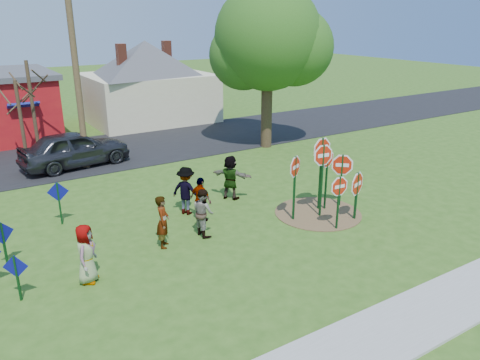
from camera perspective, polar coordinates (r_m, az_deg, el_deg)
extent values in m
plane|color=#315718|center=(16.09, -5.16, -6.28)|extent=(120.00, 120.00, 0.00)
cube|color=#9E9E99|center=(11.10, 13.31, -19.70)|extent=(22.00, 1.80, 0.08)
cube|color=black|center=(26.25, -16.81, 3.23)|extent=(120.00, 7.50, 0.04)
cylinder|color=brown|center=(17.67, 9.47, -3.99)|extent=(3.20, 3.20, 0.03)
cube|color=navy|center=(27.97, -24.92, 8.24)|extent=(1.60, 0.78, 0.45)
cube|color=beige|center=(33.65, -11.13, 9.86)|extent=(8.00, 7.00, 3.20)
pyramid|color=#4C4C51|center=(33.26, -11.57, 16.33)|extent=(9.40, 9.40, 2.20)
cube|color=brown|center=(31.69, -14.26, 14.55)|extent=(0.55, 0.55, 1.40)
cube|color=brown|center=(34.99, -8.94, 15.29)|extent=(0.55, 0.55, 1.40)
cube|color=#103D1A|center=(16.17, 11.87, -2.81)|extent=(0.05, 0.07, 1.91)
cylinder|color=white|center=(15.95, 12.02, -0.76)|extent=(0.93, 0.09, 0.93)
cylinder|color=red|center=(15.95, 12.02, -0.76)|extent=(0.80, 0.08, 0.80)
cube|color=white|center=(15.95, 12.02, -0.76)|extent=(0.41, 0.04, 0.12)
cube|color=#103D1A|center=(17.57, 9.78, 0.67)|extent=(0.07, 0.08, 2.79)
cylinder|color=white|center=(17.29, 9.96, 3.73)|extent=(1.16, 0.12, 1.16)
cylinder|color=red|center=(17.29, 9.96, 3.73)|extent=(1.00, 0.11, 1.00)
cube|color=white|center=(17.29, 9.96, 3.73)|extent=(0.51, 0.05, 0.14)
cylinder|color=gold|center=(17.29, 9.96, 3.73)|extent=(1.16, 0.11, 1.16)
cube|color=#103D1A|center=(16.97, 9.91, -0.16)|extent=(0.06, 0.08, 2.71)
cylinder|color=white|center=(16.67, 10.11, 2.98)|extent=(1.05, 0.13, 1.05)
cylinder|color=red|center=(16.67, 10.11, 2.98)|extent=(0.90, 0.12, 0.91)
cube|color=white|center=(16.67, 10.11, 2.98)|extent=(0.46, 0.06, 0.13)
cube|color=#103D1A|center=(17.69, 10.46, 0.00)|extent=(0.06, 0.07, 2.35)
cylinder|color=white|center=(17.44, 10.62, 2.58)|extent=(0.92, 0.20, 0.94)
cylinder|color=red|center=(17.44, 10.62, 2.58)|extent=(0.80, 0.18, 0.81)
cube|color=white|center=(17.44, 10.62, 2.58)|extent=(0.41, 0.09, 0.12)
cylinder|color=gold|center=(17.44, 10.62, 2.58)|extent=(0.92, 0.19, 0.94)
cube|color=#103D1A|center=(17.13, 13.98, -1.93)|extent=(0.08, 0.09, 1.78)
cylinder|color=white|center=(16.97, 14.10, -0.48)|extent=(1.11, 0.40, 1.17)
cylinder|color=red|center=(16.97, 14.10, -0.48)|extent=(0.96, 0.35, 1.01)
cube|color=white|center=(16.97, 14.10, -0.48)|extent=(0.49, 0.17, 0.15)
cube|color=#103D1A|center=(18.17, 12.22, -0.08)|extent=(0.09, 0.09, 2.06)
cylinder|color=white|center=(17.98, 12.36, 1.81)|extent=(0.84, 0.74, 1.10)
cylinder|color=red|center=(17.98, 12.36, 1.81)|extent=(0.73, 0.64, 0.95)
cube|color=white|center=(17.98, 12.36, 1.81)|extent=(0.37, 0.32, 0.14)
cylinder|color=gold|center=(17.98, 12.36, 1.81)|extent=(0.84, 0.73, 1.10)
cube|color=#103D1A|center=(16.58, 6.63, -1.07)|extent=(0.08, 0.09, 2.38)
cylinder|color=white|center=(16.32, 6.74, 1.61)|extent=(0.94, 0.47, 1.04)
cylinder|color=red|center=(16.32, 6.74, 1.61)|extent=(0.81, 0.41, 0.90)
cube|color=white|center=(16.32, 6.74, 1.61)|extent=(0.41, 0.21, 0.13)
cube|color=#103D1A|center=(13.39, -25.48, -10.78)|extent=(0.07, 0.08, 1.28)
cube|color=navy|center=(13.23, -25.70, -9.49)|extent=(0.56, 0.32, 0.63)
cube|color=#103D1A|center=(15.29, -26.82, -7.02)|extent=(0.08, 0.08, 1.38)
cube|color=navy|center=(15.15, -27.02, -5.81)|extent=(0.66, 0.30, 0.71)
cube|color=#103D1A|center=(17.45, -21.15, -2.69)|extent=(0.07, 0.08, 1.56)
cube|color=navy|center=(17.30, -21.32, -1.34)|extent=(0.70, 0.21, 0.72)
imported|color=#445998|center=(13.49, -18.25, -8.55)|extent=(0.91, 0.99, 1.70)
imported|color=#2A6D63|center=(14.88, -9.38, -5.03)|extent=(0.67, 0.75, 1.72)
imported|color=brown|center=(15.53, -4.51, -3.94)|extent=(0.65, 0.82, 1.63)
imported|color=#333338|center=(17.22, -6.58, -1.31)|extent=(1.19, 1.34, 1.80)
imported|color=#412C52|center=(16.54, -4.78, -2.42)|extent=(0.68, 1.04, 1.64)
imported|color=#1A4C28|center=(18.54, -1.16, 0.33)|extent=(1.39, 1.66, 1.79)
imported|color=#2A2A2F|center=(23.92, -19.47, 3.63)|extent=(5.34, 2.71, 1.74)
cylinder|color=#4C3823|center=(22.94, -19.38, 12.69)|extent=(0.29, 0.29, 9.40)
cylinder|color=#382819|center=(25.94, 3.27, 9.18)|extent=(0.60, 0.60, 4.74)
sphere|color=#2A5316|center=(25.55, 3.43, 17.05)|extent=(5.60, 5.60, 5.60)
sphere|color=#2A5316|center=(25.84, 6.70, 15.79)|extent=(4.09, 4.09, 4.09)
sphere|color=#2A5316|center=(25.78, 0.42, 14.94)|extent=(3.66, 3.66, 3.66)
cylinder|color=#382819|center=(25.93, -25.13, 6.56)|extent=(0.18, 0.18, 4.01)
cylinder|color=#382819|center=(26.23, -23.91, 7.85)|extent=(0.18, 0.18, 4.89)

